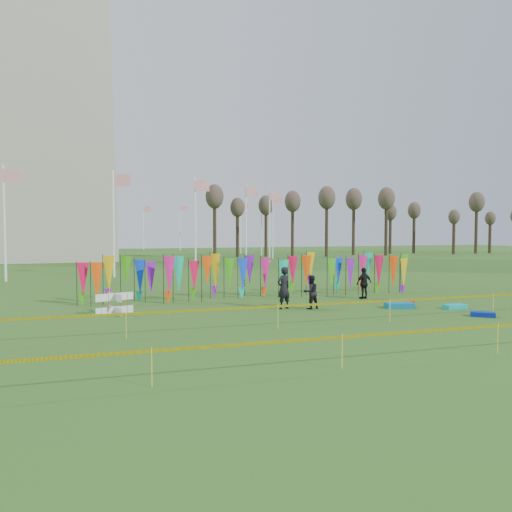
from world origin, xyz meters
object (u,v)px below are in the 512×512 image
object	(u,v)px
box_kite	(115,304)
kite_bag_teal	(455,307)
kite_bag_turquoise	(399,305)
kite_bag_blue	(483,314)
person_left	(284,288)
person_right	(364,283)
kite_bag_red	(405,305)
person_mid	(311,292)

from	to	relation	value
box_kite	kite_bag_teal	world-z (taller)	box_kite
kite_bag_turquoise	kite_bag_blue	distance (m)	3.60
kite_bag_teal	box_kite	bearing A→B (deg)	167.92
person_left	kite_bag_blue	distance (m)	8.38
box_kite	person_left	world-z (taller)	person_left
person_right	kite_bag_red	distance (m)	3.07
person_left	person_mid	world-z (taller)	person_left
box_kite	kite_bag_red	distance (m)	13.05
kite_bag_blue	person_mid	bearing A→B (deg)	145.77
person_left	person_right	bearing A→B (deg)	-179.58
person_right	kite_bag_red	bearing A→B (deg)	87.82
person_mid	kite_bag_teal	bearing A→B (deg)	154.15
person_left	kite_bag_turquoise	distance (m)	5.37
box_kite	person_right	world-z (taller)	person_right
kite_bag_red	kite_bag_teal	distance (m)	2.18
box_kite	person_left	xyz separation A→B (m)	(7.32, -0.82, 0.50)
box_kite	kite_bag_blue	distance (m)	15.33
person_right	kite_bag_blue	distance (m)	6.54
person_right	kite_bag_teal	distance (m)	4.78
person_right	kite_bag_red	size ratio (longest dim) A/B	1.40
person_mid	person_right	world-z (taller)	person_right
box_kite	kite_bag_red	xyz separation A→B (m)	(12.90, -1.96, -0.35)
kite_bag_blue	kite_bag_red	distance (m)	3.58
box_kite	person_right	xyz separation A→B (m)	(12.47, 1.00, 0.35)
person_mid	kite_bag_blue	bearing A→B (deg)	137.46
kite_bag_red	kite_bag_teal	bearing A→B (deg)	-32.95
person_left	kite_bag_turquoise	xyz separation A→B (m)	(5.12, -1.38, -0.83)
kite_bag_blue	kite_bag_red	bearing A→B (deg)	115.01
box_kite	kite_bag_blue	world-z (taller)	box_kite
box_kite	kite_bag_teal	distance (m)	15.06
kite_bag_turquoise	kite_bag_red	xyz separation A→B (m)	(0.45, 0.23, -0.02)
kite_bag_turquoise	kite_bag_blue	world-z (taller)	kite_bag_turquoise
kite_bag_turquoise	kite_bag_blue	size ratio (longest dim) A/B	1.33
person_mid	kite_bag_red	size ratio (longest dim) A/B	1.31
kite_bag_turquoise	person_right	bearing A→B (deg)	89.51
person_mid	person_right	size ratio (longest dim) A/B	0.94
kite_bag_turquoise	kite_bag_red	size ratio (longest dim) A/B	1.07
kite_bag_red	kite_bag_teal	world-z (taller)	kite_bag_red
person_mid	kite_bag_turquoise	distance (m)	4.13
box_kite	kite_bag_turquoise	xyz separation A→B (m)	(12.44, -2.20, -0.33)
kite_bag_blue	kite_bag_teal	world-z (taller)	same
person_mid	box_kite	bearing A→B (deg)	-16.24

